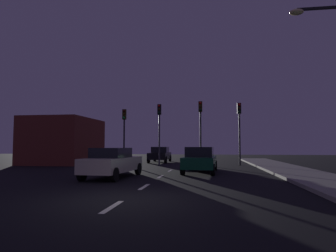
% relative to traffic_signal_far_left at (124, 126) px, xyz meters
% --- Properties ---
extents(ground_plane, '(80.00, 80.00, 0.00)m').
position_rel_traffic_signal_far_left_xyz_m(ground_plane, '(4.86, -9.06, -3.38)').
color(ground_plane, black).
extents(sidewalk_curb_right, '(3.00, 40.00, 0.15)m').
position_rel_traffic_signal_far_left_xyz_m(sidewalk_curb_right, '(12.36, -9.06, -3.31)').
color(sidewalk_curb_right, gray).
rests_on(sidewalk_curb_right, ground_plane).
extents(lane_stripe_nearest, '(0.16, 1.60, 0.01)m').
position_rel_traffic_signal_far_left_xyz_m(lane_stripe_nearest, '(4.86, -17.26, -3.38)').
color(lane_stripe_nearest, silver).
rests_on(lane_stripe_nearest, ground_plane).
extents(lane_stripe_second, '(0.16, 1.60, 0.01)m').
position_rel_traffic_signal_far_left_xyz_m(lane_stripe_second, '(4.86, -13.46, -3.38)').
color(lane_stripe_second, silver).
rests_on(lane_stripe_second, ground_plane).
extents(lane_stripe_third, '(0.16, 1.60, 0.01)m').
position_rel_traffic_signal_far_left_xyz_m(lane_stripe_third, '(4.86, -9.66, -3.38)').
color(lane_stripe_third, silver).
rests_on(lane_stripe_third, ground_plane).
extents(lane_stripe_fourth, '(0.16, 1.60, 0.01)m').
position_rel_traffic_signal_far_left_xyz_m(lane_stripe_fourth, '(4.86, -5.86, -3.38)').
color(lane_stripe_fourth, silver).
rests_on(lane_stripe_fourth, ground_plane).
extents(traffic_signal_far_left, '(0.32, 0.38, 4.82)m').
position_rel_traffic_signal_far_left_xyz_m(traffic_signal_far_left, '(0.00, 0.00, 0.00)').
color(traffic_signal_far_left, '#2D2D30').
rests_on(traffic_signal_far_left, ground_plane).
extents(traffic_signal_center_left, '(0.32, 0.38, 5.21)m').
position_rel_traffic_signal_far_left_xyz_m(traffic_signal_center_left, '(3.13, 0.00, 0.25)').
color(traffic_signal_center_left, '#4C4C51').
rests_on(traffic_signal_center_left, ground_plane).
extents(traffic_signal_center_right, '(0.32, 0.38, 5.38)m').
position_rel_traffic_signal_far_left_xyz_m(traffic_signal_center_right, '(6.66, 0.00, 0.36)').
color(traffic_signal_center_right, black).
rests_on(traffic_signal_center_right, ground_plane).
extents(traffic_signal_far_right, '(0.32, 0.38, 5.18)m').
position_rel_traffic_signal_far_left_xyz_m(traffic_signal_far_right, '(9.88, 0.00, 0.23)').
color(traffic_signal_far_right, '#2D2D30').
rests_on(traffic_signal_far_right, ground_plane).
extents(car_stopped_ahead, '(2.09, 4.49, 1.54)m').
position_rel_traffic_signal_far_left_xyz_m(car_stopped_ahead, '(6.84, -7.06, -2.61)').
color(car_stopped_ahead, '#0F4C2D').
rests_on(car_stopped_ahead, ground_plane).
extents(car_adjacent_lane, '(2.07, 4.63, 1.50)m').
position_rel_traffic_signal_far_left_xyz_m(car_adjacent_lane, '(2.53, -10.40, -2.61)').
color(car_adjacent_lane, beige).
rests_on(car_adjacent_lane, ground_plane).
extents(car_oncoming_far, '(1.85, 4.40, 1.51)m').
position_rel_traffic_signal_far_left_xyz_m(car_oncoming_far, '(2.55, 3.75, -2.62)').
color(car_oncoming_far, black).
rests_on(car_oncoming_far, ground_plane).
extents(street_lamp_right, '(2.10, 0.36, 7.19)m').
position_rel_traffic_signal_far_left_xyz_m(street_lamp_right, '(12.34, -12.68, 0.97)').
color(street_lamp_right, '#2D2D30').
rests_on(street_lamp_right, ground_plane).
extents(storefront_left, '(5.23, 6.79, 4.09)m').
position_rel_traffic_signal_far_left_xyz_m(storefront_left, '(-5.75, 0.32, -1.34)').
color(storefront_left, maroon).
rests_on(storefront_left, ground_plane).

